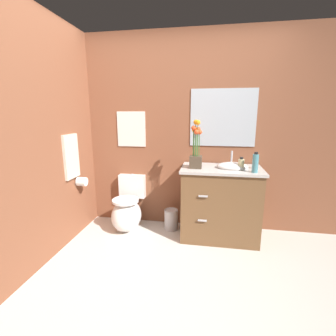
{
  "coord_description": "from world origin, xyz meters",
  "views": [
    {
      "loc": [
        0.34,
        -1.73,
        1.51
      ],
      "look_at": [
        -0.14,
        1.06,
        0.87
      ],
      "focal_mm": 25.9,
      "sensor_mm": 36.0,
      "label": 1
    }
  ],
  "objects_px": {
    "vanity_cabinet": "(220,202)",
    "trash_bin": "(171,219)",
    "flower_vase": "(196,151)",
    "hanging_towel": "(71,157)",
    "toilet": "(128,211)",
    "soap_bottle": "(255,163)",
    "hand_wash_bottle": "(241,164)",
    "toilet_paper_roll": "(82,182)",
    "wall_poster": "(131,129)",
    "lotion_bottle": "(255,162)",
    "wall_mirror": "(223,118)"
  },
  "relations": [
    {
      "from": "wall_poster",
      "to": "hanging_towel",
      "type": "bearing_deg",
      "value": -135.19
    },
    {
      "from": "wall_mirror",
      "to": "wall_poster",
      "type": "bearing_deg",
      "value": 180.0
    },
    {
      "from": "trash_bin",
      "to": "hanging_towel",
      "type": "height_order",
      "value": "hanging_towel"
    },
    {
      "from": "soap_bottle",
      "to": "hanging_towel",
      "type": "xyz_separation_m",
      "value": [
        -2.09,
        -0.09,
        0.02
      ]
    },
    {
      "from": "trash_bin",
      "to": "wall_poster",
      "type": "relative_size",
      "value": 0.59
    },
    {
      "from": "lotion_bottle",
      "to": "wall_poster",
      "type": "height_order",
      "value": "wall_poster"
    },
    {
      "from": "flower_vase",
      "to": "hanging_towel",
      "type": "distance_m",
      "value": 1.46
    },
    {
      "from": "soap_bottle",
      "to": "lotion_bottle",
      "type": "height_order",
      "value": "soap_bottle"
    },
    {
      "from": "hand_wash_bottle",
      "to": "toilet_paper_roll",
      "type": "height_order",
      "value": "hand_wash_bottle"
    },
    {
      "from": "wall_poster",
      "to": "hanging_towel",
      "type": "distance_m",
      "value": 0.84
    },
    {
      "from": "wall_poster",
      "to": "toilet_paper_roll",
      "type": "height_order",
      "value": "wall_poster"
    },
    {
      "from": "vanity_cabinet",
      "to": "hanging_towel",
      "type": "distance_m",
      "value": 1.86
    },
    {
      "from": "lotion_bottle",
      "to": "toilet_paper_roll",
      "type": "distance_m",
      "value": 2.1
    },
    {
      "from": "hand_wash_bottle",
      "to": "toilet_paper_roll",
      "type": "distance_m",
      "value": 1.92
    },
    {
      "from": "toilet",
      "to": "soap_bottle",
      "type": "height_order",
      "value": "soap_bottle"
    },
    {
      "from": "vanity_cabinet",
      "to": "trash_bin",
      "type": "bearing_deg",
      "value": 170.65
    },
    {
      "from": "toilet",
      "to": "flower_vase",
      "type": "bearing_deg",
      "value": -5.14
    },
    {
      "from": "wall_poster",
      "to": "hanging_towel",
      "type": "relative_size",
      "value": 0.89
    },
    {
      "from": "toilet",
      "to": "vanity_cabinet",
      "type": "xyz_separation_m",
      "value": [
        1.19,
        -0.03,
        0.21
      ]
    },
    {
      "from": "vanity_cabinet",
      "to": "toilet_paper_roll",
      "type": "relative_size",
      "value": 9.65
    },
    {
      "from": "toilet",
      "to": "wall_poster",
      "type": "relative_size",
      "value": 1.5
    },
    {
      "from": "hand_wash_bottle",
      "to": "wall_mirror",
      "type": "height_order",
      "value": "wall_mirror"
    },
    {
      "from": "flower_vase",
      "to": "trash_bin",
      "type": "bearing_deg",
      "value": 153.61
    },
    {
      "from": "trash_bin",
      "to": "wall_poster",
      "type": "distance_m",
      "value": 1.31
    },
    {
      "from": "vanity_cabinet",
      "to": "trash_bin",
      "type": "xyz_separation_m",
      "value": [
        -0.62,
        0.1,
        -0.32
      ]
    },
    {
      "from": "wall_mirror",
      "to": "trash_bin",
      "type": "bearing_deg",
      "value": -162.6
    },
    {
      "from": "hand_wash_bottle",
      "to": "flower_vase",
      "type": "bearing_deg",
      "value": 178.0
    },
    {
      "from": "trash_bin",
      "to": "wall_mirror",
      "type": "bearing_deg",
      "value": 17.4
    },
    {
      "from": "flower_vase",
      "to": "hand_wash_bottle",
      "type": "relative_size",
      "value": 3.77
    },
    {
      "from": "soap_bottle",
      "to": "lotion_bottle",
      "type": "distance_m",
      "value": 0.2
    },
    {
      "from": "wall_poster",
      "to": "trash_bin",
      "type": "bearing_deg",
      "value": -18.58
    },
    {
      "from": "toilet",
      "to": "wall_poster",
      "type": "bearing_deg",
      "value": 90.0
    },
    {
      "from": "wall_poster",
      "to": "toilet_paper_roll",
      "type": "xyz_separation_m",
      "value": [
        -0.51,
        -0.46,
        -0.62
      ]
    },
    {
      "from": "vanity_cabinet",
      "to": "wall_poster",
      "type": "xyz_separation_m",
      "value": [
        -1.19,
        0.29,
        0.85
      ]
    },
    {
      "from": "flower_vase",
      "to": "wall_mirror",
      "type": "height_order",
      "value": "wall_mirror"
    },
    {
      "from": "vanity_cabinet",
      "to": "lotion_bottle",
      "type": "xyz_separation_m",
      "value": [
        0.37,
        0.03,
        0.5
      ]
    },
    {
      "from": "soap_bottle",
      "to": "toilet_paper_roll",
      "type": "bearing_deg",
      "value": 179.92
    },
    {
      "from": "vanity_cabinet",
      "to": "soap_bottle",
      "type": "xyz_separation_m",
      "value": [
        0.34,
        -0.17,
        0.53
      ]
    },
    {
      "from": "vanity_cabinet",
      "to": "trash_bin",
      "type": "distance_m",
      "value": 0.7
    },
    {
      "from": "hand_wash_bottle",
      "to": "wall_poster",
      "type": "bearing_deg",
      "value": 165.33
    },
    {
      "from": "vanity_cabinet",
      "to": "hand_wash_bottle",
      "type": "height_order",
      "value": "vanity_cabinet"
    },
    {
      "from": "toilet",
      "to": "lotion_bottle",
      "type": "distance_m",
      "value": 1.72
    },
    {
      "from": "lotion_bottle",
      "to": "hand_wash_bottle",
      "type": "relative_size",
      "value": 1.09
    },
    {
      "from": "wall_poster",
      "to": "wall_mirror",
      "type": "height_order",
      "value": "wall_mirror"
    },
    {
      "from": "toilet",
      "to": "wall_poster",
      "type": "xyz_separation_m",
      "value": [
        -0.0,
        0.27,
        1.05
      ]
    },
    {
      "from": "trash_bin",
      "to": "flower_vase",
      "type": "bearing_deg",
      "value": -26.39
    },
    {
      "from": "toilet",
      "to": "soap_bottle",
      "type": "bearing_deg",
      "value": -7.44
    },
    {
      "from": "flower_vase",
      "to": "hand_wash_bottle",
      "type": "height_order",
      "value": "flower_vase"
    },
    {
      "from": "trash_bin",
      "to": "hanging_towel",
      "type": "xyz_separation_m",
      "value": [
        -1.13,
        -0.37,
        0.87
      ]
    },
    {
      "from": "lotion_bottle",
      "to": "wall_mirror",
      "type": "relative_size",
      "value": 0.2
    }
  ]
}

